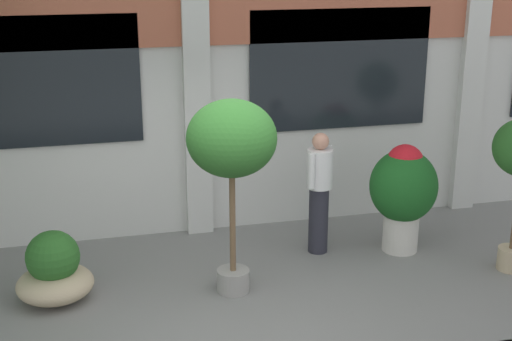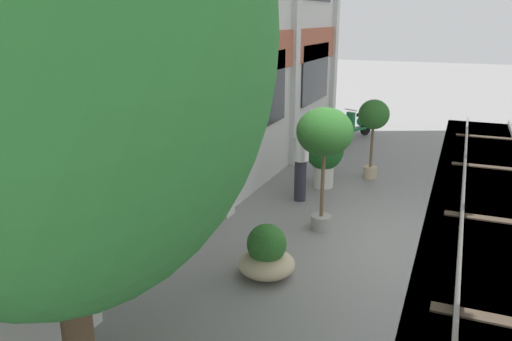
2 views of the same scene
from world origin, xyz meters
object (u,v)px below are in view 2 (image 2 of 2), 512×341
object	(u,v)px
scooter_near_curb	(359,124)
resident_by_doorway	(301,161)
potted_plant_low_pan	(374,119)
potted_plant_wide_bowl	(267,255)
broadleaf_tree	(43,48)
potted_plant_terracotta_small	(325,136)
potted_plant_glazed_jar	(324,151)

from	to	relation	value
scooter_near_curb	resident_by_doorway	size ratio (longest dim) A/B	0.77
potted_plant_low_pan	potted_plant_wide_bowl	size ratio (longest dim) A/B	2.22
scooter_near_curb	potted_plant_wide_bowl	bearing A→B (deg)	30.61
potted_plant_low_pan	potted_plant_wide_bowl	distance (m)	5.73
potted_plant_wide_bowl	scooter_near_curb	size ratio (longest dim) A/B	0.70
broadleaf_tree	potted_plant_terracotta_small	distance (m)	5.48
broadleaf_tree	potted_plant_glazed_jar	distance (m)	7.96
broadleaf_tree	potted_plant_wide_bowl	bearing A→B (deg)	-18.40
broadleaf_tree	resident_by_doorway	distance (m)	6.93
potted_plant_glazed_jar	potted_plant_terracotta_small	bearing A→B (deg)	-165.62
potted_plant_terracotta_small	scooter_near_curb	xyz separation A→B (m)	(7.96, 0.92, -1.36)
broadleaf_tree	potted_plant_low_pan	size ratio (longest dim) A/B	3.20
scooter_near_curb	potted_plant_low_pan	bearing A→B (deg)	42.18
potted_plant_low_pan	resident_by_doorway	xyz separation A→B (m)	(-2.19, 1.12, -0.60)
potted_plant_terracotta_small	potted_plant_low_pan	size ratio (longest dim) A/B	1.18
scooter_near_curb	resident_by_doorway	bearing A→B (deg)	27.67
potted_plant_wide_bowl	potted_plant_glazed_jar	bearing A→B (deg)	4.13
broadleaf_tree	scooter_near_curb	distance (m)	13.36
potted_plant_wide_bowl	scooter_near_curb	bearing A→B (deg)	3.55
broadleaf_tree	resident_by_doorway	world-z (taller)	broadleaf_tree
broadleaf_tree	potted_plant_glazed_jar	bearing A→B (deg)	-5.12
potted_plant_terracotta_small	potted_plant_wide_bowl	xyz separation A→B (m)	(-2.04, 0.30, -1.46)
potted_plant_low_pan	resident_by_doorway	bearing A→B (deg)	152.84
potted_plant_low_pan	potted_plant_wide_bowl	world-z (taller)	potted_plant_low_pan
potted_plant_low_pan	resident_by_doorway	size ratio (longest dim) A/B	1.20
potted_plant_terracotta_small	scooter_near_curb	size ratio (longest dim) A/B	1.83
potted_plant_wide_bowl	resident_by_doorway	distance (m)	3.48
potted_plant_terracotta_small	resident_by_doorway	xyz separation A→B (m)	(1.35, 0.85, -0.92)
resident_by_doorway	potted_plant_glazed_jar	bearing A→B (deg)	36.27
potted_plant_terracotta_small	resident_by_doorway	size ratio (longest dim) A/B	1.41
broadleaf_tree	resident_by_doorway	xyz separation A→B (m)	(6.37, -0.44, -2.69)
broadleaf_tree	scooter_near_curb	world-z (taller)	broadleaf_tree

